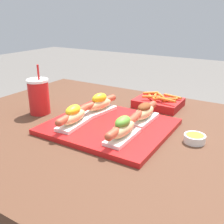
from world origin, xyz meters
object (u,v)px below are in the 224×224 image
(serving_tray, at_px, (109,126))
(sauce_bowl, at_px, (195,138))
(hot_dog_2, at_px, (99,104))
(hot_dog_1, at_px, (123,129))
(hot_dog_3, at_px, (144,112))
(fries_basket, at_px, (158,102))
(hot_dog_0, at_px, (73,116))
(drink_cup, at_px, (39,96))

(serving_tray, relative_size, sauce_bowl, 6.12)
(hot_dog_2, bearing_deg, sauce_bowl, -4.51)
(hot_dog_1, bearing_deg, sauce_bowl, 33.34)
(hot_dog_2, height_order, hot_dog_3, hot_dog_2)
(fries_basket, bearing_deg, hot_dog_0, -112.66)
(hot_dog_1, relative_size, sauce_bowl, 2.83)
(fries_basket, bearing_deg, serving_tray, -101.03)
(hot_dog_1, relative_size, hot_dog_2, 1.01)
(serving_tray, xyz_separation_m, fries_basket, (0.06, 0.32, 0.01))
(hot_dog_3, height_order, fries_basket, hot_dog_3)
(drink_cup, bearing_deg, hot_dog_3, 14.32)
(hot_dog_2, xyz_separation_m, hot_dog_3, (0.19, 0.01, -0.00))
(hot_dog_3, bearing_deg, serving_tray, -135.53)
(sauce_bowl, height_order, drink_cup, drink_cup)
(drink_cup, distance_m, fries_basket, 0.52)
(hot_dog_3, height_order, sauce_bowl, hot_dog_3)
(hot_dog_1, xyz_separation_m, hot_dog_3, (-0.00, 0.17, -0.00))
(serving_tray, distance_m, sauce_bowl, 0.30)
(sauce_bowl, xyz_separation_m, drink_cup, (-0.62, -0.07, 0.06))
(hot_dog_1, relative_size, fries_basket, 0.99)
(hot_dog_2, distance_m, fries_basket, 0.29)
(hot_dog_3, distance_m, drink_cup, 0.44)
(hot_dog_0, distance_m, hot_dog_3, 0.26)
(hot_dog_3, xyz_separation_m, sauce_bowl, (0.20, -0.04, -0.04))
(hot_dog_2, xyz_separation_m, drink_cup, (-0.23, -0.10, 0.02))
(hot_dog_0, height_order, drink_cup, drink_cup)
(hot_dog_2, bearing_deg, fries_basket, 55.86)
(hot_dog_3, bearing_deg, hot_dog_0, -139.58)
(hot_dog_2, bearing_deg, hot_dog_3, 2.73)
(serving_tray, relative_size, drink_cup, 2.06)
(hot_dog_0, distance_m, hot_dog_2, 0.16)
(hot_dog_0, distance_m, drink_cup, 0.24)
(hot_dog_1, xyz_separation_m, fries_basket, (-0.04, 0.39, -0.03))
(sauce_bowl, relative_size, fries_basket, 0.35)
(fries_basket, bearing_deg, sauce_bowl, -48.98)
(sauce_bowl, bearing_deg, hot_dog_3, 168.65)
(hot_dog_0, distance_m, hot_dog_1, 0.20)
(hot_dog_3, bearing_deg, drink_cup, -165.68)
(hot_dog_0, height_order, fries_basket, hot_dog_0)
(hot_dog_2, distance_m, drink_cup, 0.25)
(hot_dog_3, bearing_deg, sauce_bowl, -11.35)
(hot_dog_3, bearing_deg, hot_dog_2, -177.27)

